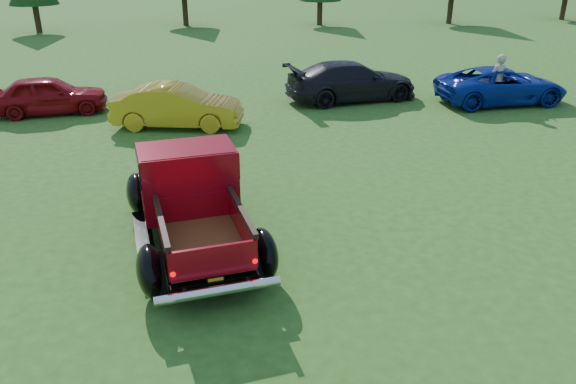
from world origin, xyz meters
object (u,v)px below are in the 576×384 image
Objects in this scene: show_car_red at (49,95)px; show_car_yellow at (177,106)px; show_car_blue at (501,85)px; spectator at (497,80)px; show_car_grey at (352,81)px; pickup_truck at (189,194)px.

show_car_yellow is (4.24, -2.05, 0.02)m from show_car_red.
show_car_red is 15.32m from show_car_blue.
show_car_yellow is at bearing -14.96° from spectator.
show_car_blue is at bearing -112.88° from show_car_grey.
spectator reaches higher than show_car_yellow.
show_car_grey reaches higher than show_car_blue.
show_car_red is 0.78× the size of show_car_grey.
pickup_truck is at bearing 125.06° from show_car_blue.
pickup_truck reaches higher than spectator.
show_car_blue is at bearing -100.43° from show_car_red.
pickup_truck reaches higher than show_car_blue.
pickup_truck is at bearing 18.30° from spectator.
pickup_truck is at bearing -164.20° from show_car_yellow.
show_car_grey is (5.42, 9.51, -0.17)m from pickup_truck.
show_car_red is 0.81× the size of show_car_blue.
show_car_yellow is at bearing 101.43° from show_car_grey.
show_car_yellow is at bearing 93.25° from show_car_blue.
show_car_grey is (5.99, 2.43, 0.04)m from show_car_yellow.
show_car_red is (-4.81, 9.13, -0.23)m from pickup_truck.
show_car_grey is 4.92m from spectator.
show_car_grey is (10.23, 0.38, 0.06)m from show_car_red.
pickup_truck is at bearing 139.61° from show_car_grey.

